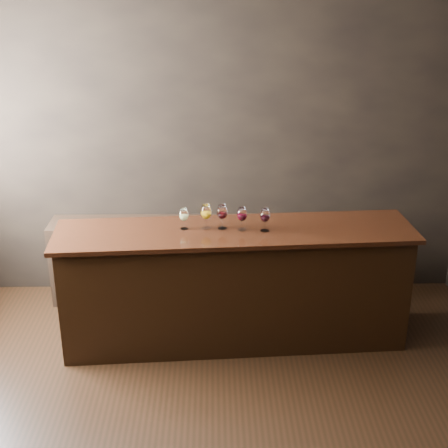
{
  "coord_description": "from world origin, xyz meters",
  "views": [
    {
      "loc": [
        0.1,
        -3.44,
        3.02
      ],
      "look_at": [
        0.19,
        1.26,
        1.09
      ],
      "focal_mm": 50.0,
      "sensor_mm": 36.0,
      "label": 1
    }
  ],
  "objects_px": {
    "glass_amber": "(206,212)",
    "glass_red_a": "(222,213)",
    "glass_red_b": "(242,215)",
    "glass_red_c": "(265,216)",
    "glass_white": "(184,215)",
    "back_bar_shelf": "(168,260)",
    "bar_counter": "(235,288)"
  },
  "relations": [
    {
      "from": "glass_amber",
      "to": "bar_counter",
      "type": "bearing_deg",
      "value": -7.46
    },
    {
      "from": "glass_amber",
      "to": "glass_white",
      "type": "bearing_deg",
      "value": -177.29
    },
    {
      "from": "glass_white",
      "to": "glass_red_b",
      "type": "xyz_separation_m",
      "value": [
        0.47,
        -0.03,
        0.01
      ]
    },
    {
      "from": "glass_white",
      "to": "glass_red_a",
      "type": "xyz_separation_m",
      "value": [
        0.31,
        0.01,
        0.02
      ]
    },
    {
      "from": "glass_red_b",
      "to": "glass_red_a",
      "type": "bearing_deg",
      "value": 168.1
    },
    {
      "from": "glass_red_a",
      "to": "glass_red_b",
      "type": "bearing_deg",
      "value": -11.9
    },
    {
      "from": "glass_amber",
      "to": "glass_red_b",
      "type": "distance_m",
      "value": 0.29
    },
    {
      "from": "back_bar_shelf",
      "to": "glass_amber",
      "type": "distance_m",
      "value": 1.14
    },
    {
      "from": "back_bar_shelf",
      "to": "glass_red_b",
      "type": "bearing_deg",
      "value": -49.1
    },
    {
      "from": "glass_red_b",
      "to": "back_bar_shelf",
      "type": "bearing_deg",
      "value": 130.9
    },
    {
      "from": "back_bar_shelf",
      "to": "glass_red_c",
      "type": "relative_size",
      "value": 11.37
    },
    {
      "from": "glass_red_a",
      "to": "glass_red_b",
      "type": "xyz_separation_m",
      "value": [
        0.16,
        -0.03,
        -0.01
      ]
    },
    {
      "from": "back_bar_shelf",
      "to": "glass_white",
      "type": "xyz_separation_m",
      "value": [
        0.2,
        -0.75,
        0.76
      ]
    },
    {
      "from": "bar_counter",
      "to": "back_bar_shelf",
      "type": "bearing_deg",
      "value": 125.04
    },
    {
      "from": "bar_counter",
      "to": "glass_white",
      "type": "bearing_deg",
      "value": 173.3
    },
    {
      "from": "bar_counter",
      "to": "glass_red_b",
      "type": "bearing_deg",
      "value": -7.78
    },
    {
      "from": "back_bar_shelf",
      "to": "glass_red_a",
      "type": "xyz_separation_m",
      "value": [
        0.51,
        -0.74,
        0.78
      ]
    },
    {
      "from": "back_bar_shelf",
      "to": "glass_amber",
      "type": "bearing_deg",
      "value": -62.84
    },
    {
      "from": "bar_counter",
      "to": "back_bar_shelf",
      "type": "xyz_separation_m",
      "value": [
        -0.62,
        0.77,
        -0.1
      ]
    },
    {
      "from": "glass_white",
      "to": "glass_red_a",
      "type": "distance_m",
      "value": 0.31
    },
    {
      "from": "glass_white",
      "to": "glass_amber",
      "type": "distance_m",
      "value": 0.18
    },
    {
      "from": "glass_amber",
      "to": "glass_red_a",
      "type": "bearing_deg",
      "value": -0.6
    },
    {
      "from": "bar_counter",
      "to": "glass_red_a",
      "type": "bearing_deg",
      "value": 160.6
    },
    {
      "from": "glass_red_a",
      "to": "glass_red_c",
      "type": "bearing_deg",
      "value": -9.5
    },
    {
      "from": "back_bar_shelf",
      "to": "glass_red_c",
      "type": "height_order",
      "value": "glass_red_c"
    },
    {
      "from": "glass_red_a",
      "to": "glass_red_b",
      "type": "distance_m",
      "value": 0.16
    },
    {
      "from": "glass_amber",
      "to": "glass_red_c",
      "type": "relative_size",
      "value": 1.07
    },
    {
      "from": "bar_counter",
      "to": "glass_red_c",
      "type": "relative_size",
      "value": 14.65
    },
    {
      "from": "bar_counter",
      "to": "glass_red_a",
      "type": "distance_m",
      "value": 0.68
    },
    {
      "from": "back_bar_shelf",
      "to": "bar_counter",
      "type": "bearing_deg",
      "value": -51.34
    },
    {
      "from": "back_bar_shelf",
      "to": "glass_red_c",
      "type": "xyz_separation_m",
      "value": [
        0.86,
        -0.8,
        0.77
      ]
    },
    {
      "from": "glass_red_c",
      "to": "bar_counter",
      "type": "bearing_deg",
      "value": 173.34
    }
  ]
}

